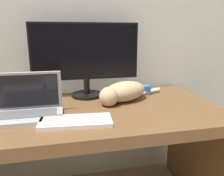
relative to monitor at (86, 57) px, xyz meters
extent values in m
cube|color=silver|center=(-0.05, 0.19, 0.31)|extent=(6.40, 0.06, 2.60)
cube|color=brown|center=(-0.05, -0.25, -0.30)|extent=(1.59, 0.77, 0.06)
cube|color=brown|center=(0.71, -0.25, -0.66)|extent=(0.04, 0.71, 0.66)
cylinder|color=black|center=(0.00, 0.00, -0.26)|extent=(0.21, 0.21, 0.02)
cylinder|color=black|center=(0.00, 0.00, -0.19)|extent=(0.04, 0.04, 0.11)
cube|color=black|center=(0.00, 0.00, 0.03)|extent=(0.70, 0.02, 0.37)
cube|color=black|center=(0.00, -0.01, 0.03)|extent=(0.68, 0.01, 0.34)
cube|color=#B7B7BC|center=(-0.34, -0.34, -0.26)|extent=(0.35, 0.22, 0.02)
cube|color=slate|center=(-0.34, -0.33, -0.25)|extent=(0.29, 0.12, 0.00)
cube|color=#B7B7BC|center=(-0.34, -0.26, -0.14)|extent=(0.35, 0.06, 0.21)
cube|color=black|center=(-0.34, -0.26, -0.15)|extent=(0.31, 0.05, 0.18)
cube|color=white|center=(-0.10, -0.45, -0.26)|extent=(0.35, 0.18, 0.02)
cube|color=#B3B3B3|center=(-0.10, -0.45, -0.25)|extent=(0.32, 0.15, 0.00)
ellipsoid|color=#D1B284|center=(0.22, -0.16, -0.20)|extent=(0.35, 0.27, 0.13)
ellipsoid|color=white|center=(0.24, -0.16, -0.17)|extent=(0.18, 0.16, 0.05)
sphere|color=#D1B284|center=(0.10, -0.23, -0.21)|extent=(0.11, 0.11, 0.11)
cone|color=white|center=(0.08, -0.24, -0.16)|extent=(0.04, 0.04, 0.03)
cone|color=white|center=(0.13, -0.22, -0.16)|extent=(0.04, 0.04, 0.03)
cylinder|color=white|center=(0.43, -0.04, -0.25)|extent=(0.21, 0.12, 0.03)
cube|color=#2D6BB7|center=(0.40, -0.04, -0.24)|extent=(0.06, 0.06, 0.06)
camera|label=1|loc=(-0.14, -1.44, 0.15)|focal=35.00mm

